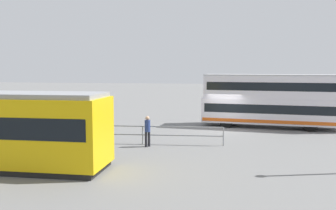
% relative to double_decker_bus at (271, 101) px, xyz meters
% --- Properties ---
extents(ground_plane, '(160.00, 160.00, 0.00)m').
position_rel_double_decker_bus_xyz_m(ground_plane, '(3.40, 1.75, -2.01)').
color(ground_plane, slate).
extents(double_decker_bus, '(10.25, 3.70, 3.96)m').
position_rel_double_decker_bus_xyz_m(double_decker_bus, '(0.00, 0.00, 0.00)').
color(double_decker_bus, silver).
rests_on(double_decker_bus, ground).
extents(pedestrian_near_railing, '(0.45, 0.45, 1.75)m').
position_rel_double_decker_bus_xyz_m(pedestrian_near_railing, '(7.48, 8.29, -1.01)').
color(pedestrian_near_railing, black).
rests_on(pedestrian_near_railing, ground).
extents(pedestrian_railing, '(9.39, 0.71, 1.08)m').
position_rel_double_decker_bus_xyz_m(pedestrian_railing, '(7.93, 7.61, -1.27)').
color(pedestrian_railing, gray).
rests_on(pedestrian_railing, ground).
extents(info_sign, '(0.96, 0.18, 2.25)m').
position_rel_double_decker_bus_xyz_m(info_sign, '(11.62, 8.56, -0.48)').
color(info_sign, slate).
rests_on(info_sign, ground).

